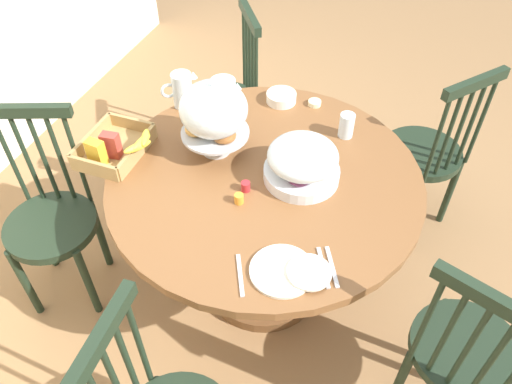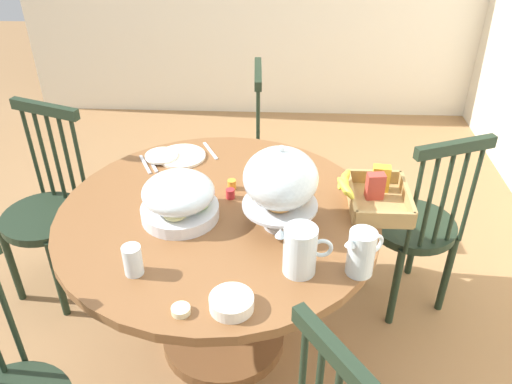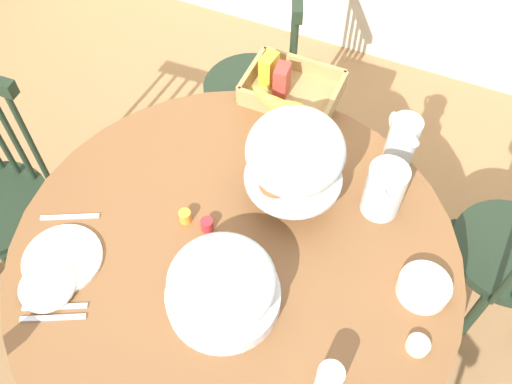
{
  "view_description": "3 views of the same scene",
  "coord_description": "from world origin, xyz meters",
  "px_view_note": "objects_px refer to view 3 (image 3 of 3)",
  "views": [
    {
      "loc": [
        -1.28,
        -0.47,
        2.12
      ],
      "look_at": [
        0.01,
        0.01,
        0.74
      ],
      "focal_mm": 35.58,
      "sensor_mm": 36.0,
      "label": 1
    },
    {
      "loc": [
        1.8,
        0.23,
        1.96
      ],
      "look_at": [
        0.11,
        0.16,
        0.84
      ],
      "focal_mm": 37.43,
      "sensor_mm": 36.0,
      "label": 2
    },
    {
      "loc": [
        0.48,
        -0.67,
        2.13
      ],
      "look_at": [
        0.11,
        0.16,
        0.84
      ],
      "focal_mm": 39.86,
      "sensor_mm": 36.0,
      "label": 3
    }
  ],
  "objects_px": {
    "drinking_glass": "(329,380)",
    "fruit_platter_covered": "(222,286)",
    "pastry_stand_with_dome": "(295,155)",
    "china_plate_large": "(62,259)",
    "cereal_bowl": "(424,287)",
    "china_plate_small": "(47,286)",
    "dining_table": "(236,284)",
    "orange_juice_pitcher": "(402,142)",
    "milk_pitcher": "(384,191)",
    "windsor_chair_by_cabinet": "(258,89)",
    "cereal_basket": "(287,88)",
    "butter_dish": "(418,345)"
  },
  "relations": [
    {
      "from": "drinking_glass",
      "to": "cereal_basket",
      "type": "bearing_deg",
      "value": 117.84
    },
    {
      "from": "pastry_stand_with_dome",
      "to": "china_plate_small",
      "type": "relative_size",
      "value": 2.29
    },
    {
      "from": "fruit_platter_covered",
      "to": "cereal_basket",
      "type": "xyz_separation_m",
      "value": [
        -0.13,
        0.76,
        -0.04
      ]
    },
    {
      "from": "pastry_stand_with_dome",
      "to": "china_plate_small",
      "type": "height_order",
      "value": "pastry_stand_with_dome"
    },
    {
      "from": "milk_pitcher",
      "to": "china_plate_large",
      "type": "height_order",
      "value": "milk_pitcher"
    },
    {
      "from": "drinking_glass",
      "to": "fruit_platter_covered",
      "type": "bearing_deg",
      "value": 162.5
    },
    {
      "from": "fruit_platter_covered",
      "to": "butter_dish",
      "type": "xyz_separation_m",
      "value": [
        0.5,
        0.08,
        -0.07
      ]
    },
    {
      "from": "dining_table",
      "to": "cereal_bowl",
      "type": "distance_m",
      "value": 0.56
    },
    {
      "from": "windsor_chair_by_cabinet",
      "to": "china_plate_small",
      "type": "bearing_deg",
      "value": -94.47
    },
    {
      "from": "fruit_platter_covered",
      "to": "drinking_glass",
      "type": "distance_m",
      "value": 0.34
    },
    {
      "from": "fruit_platter_covered",
      "to": "cereal_basket",
      "type": "distance_m",
      "value": 0.77
    },
    {
      "from": "orange_juice_pitcher",
      "to": "drinking_glass",
      "type": "distance_m",
      "value": 0.76
    },
    {
      "from": "china_plate_small",
      "to": "cereal_bowl",
      "type": "relative_size",
      "value": 1.07
    },
    {
      "from": "pastry_stand_with_dome",
      "to": "orange_juice_pitcher",
      "type": "height_order",
      "value": "pastry_stand_with_dome"
    },
    {
      "from": "dining_table",
      "to": "fruit_platter_covered",
      "type": "distance_m",
      "value": 0.32
    },
    {
      "from": "dining_table",
      "to": "milk_pitcher",
      "type": "bearing_deg",
      "value": 43.79
    },
    {
      "from": "dining_table",
      "to": "cereal_basket",
      "type": "xyz_separation_m",
      "value": [
        -0.09,
        0.62,
        0.24
      ]
    },
    {
      "from": "fruit_platter_covered",
      "to": "cereal_bowl",
      "type": "distance_m",
      "value": 0.53
    },
    {
      "from": "dining_table",
      "to": "butter_dish",
      "type": "bearing_deg",
      "value": -6.17
    },
    {
      "from": "pastry_stand_with_dome",
      "to": "butter_dish",
      "type": "height_order",
      "value": "pastry_stand_with_dome"
    },
    {
      "from": "orange_juice_pitcher",
      "to": "milk_pitcher",
      "type": "distance_m",
      "value": 0.2
    },
    {
      "from": "pastry_stand_with_dome",
      "to": "cereal_basket",
      "type": "bearing_deg",
      "value": 114.19
    },
    {
      "from": "cereal_basket",
      "to": "drinking_glass",
      "type": "distance_m",
      "value": 0.97
    },
    {
      "from": "dining_table",
      "to": "cereal_bowl",
      "type": "height_order",
      "value": "cereal_bowl"
    },
    {
      "from": "drinking_glass",
      "to": "butter_dish",
      "type": "distance_m",
      "value": 0.26
    },
    {
      "from": "milk_pitcher",
      "to": "fruit_platter_covered",
      "type": "bearing_deg",
      "value": -122.59
    },
    {
      "from": "orange_juice_pitcher",
      "to": "drinking_glass",
      "type": "bearing_deg",
      "value": -87.01
    },
    {
      "from": "pastry_stand_with_dome",
      "to": "cereal_basket",
      "type": "relative_size",
      "value": 1.09
    },
    {
      "from": "pastry_stand_with_dome",
      "to": "cereal_bowl",
      "type": "xyz_separation_m",
      "value": [
        0.43,
        -0.14,
        -0.18
      ]
    },
    {
      "from": "windsor_chair_by_cabinet",
      "to": "china_plate_small",
      "type": "distance_m",
      "value": 1.22
    },
    {
      "from": "dining_table",
      "to": "fruit_platter_covered",
      "type": "height_order",
      "value": "fruit_platter_covered"
    },
    {
      "from": "dining_table",
      "to": "orange_juice_pitcher",
      "type": "distance_m",
      "value": 0.66
    },
    {
      "from": "orange_juice_pitcher",
      "to": "china_plate_large",
      "type": "relative_size",
      "value": 0.77
    },
    {
      "from": "dining_table",
      "to": "cereal_basket",
      "type": "bearing_deg",
      "value": 98.7
    },
    {
      "from": "china_plate_small",
      "to": "butter_dish",
      "type": "height_order",
      "value": "same"
    },
    {
      "from": "windsor_chair_by_cabinet",
      "to": "cereal_bowl",
      "type": "xyz_separation_m",
      "value": [
        0.82,
        -0.78,
        0.31
      ]
    },
    {
      "from": "drinking_glass",
      "to": "china_plate_large",
      "type": "bearing_deg",
      "value": 177.67
    },
    {
      "from": "pastry_stand_with_dome",
      "to": "china_plate_large",
      "type": "height_order",
      "value": "pastry_stand_with_dome"
    },
    {
      "from": "dining_table",
      "to": "cereal_bowl",
      "type": "relative_size",
      "value": 9.05
    },
    {
      "from": "milk_pitcher",
      "to": "cereal_basket",
      "type": "xyz_separation_m",
      "value": [
        -0.42,
        0.31,
        -0.04
      ]
    },
    {
      "from": "milk_pitcher",
      "to": "china_plate_small",
      "type": "xyz_separation_m",
      "value": [
        -0.73,
        -0.61,
        -0.06
      ]
    },
    {
      "from": "orange_juice_pitcher",
      "to": "china_plate_small",
      "type": "relative_size",
      "value": 1.12
    },
    {
      "from": "windsor_chair_by_cabinet",
      "to": "pastry_stand_with_dome",
      "type": "xyz_separation_m",
      "value": [
        0.39,
        -0.64,
        0.49
      ]
    },
    {
      "from": "fruit_platter_covered",
      "to": "china_plate_small",
      "type": "relative_size",
      "value": 2.0
    },
    {
      "from": "cereal_basket",
      "to": "butter_dish",
      "type": "xyz_separation_m",
      "value": [
        0.63,
        -0.67,
        -0.03
      ]
    },
    {
      "from": "butter_dish",
      "to": "cereal_bowl",
      "type": "bearing_deg",
      "value": 99.97
    },
    {
      "from": "butter_dish",
      "to": "fruit_platter_covered",
      "type": "bearing_deg",
      "value": -170.52
    },
    {
      "from": "fruit_platter_covered",
      "to": "china_plate_large",
      "type": "height_order",
      "value": "fruit_platter_covered"
    },
    {
      "from": "pastry_stand_with_dome",
      "to": "milk_pitcher",
      "type": "xyz_separation_m",
      "value": [
        0.25,
        0.07,
        -0.12
      ]
    },
    {
      "from": "cereal_basket",
      "to": "china_plate_large",
      "type": "distance_m",
      "value": 0.89
    }
  ]
}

